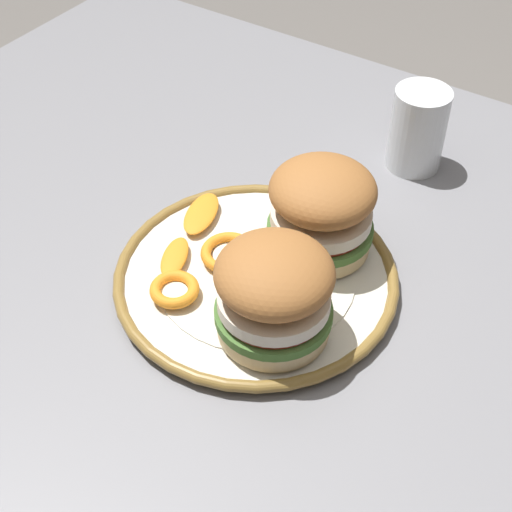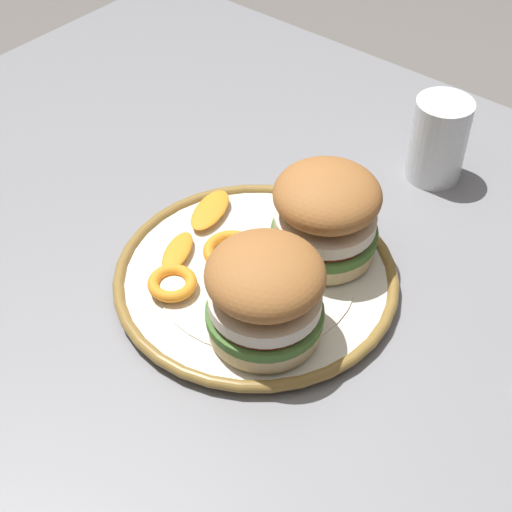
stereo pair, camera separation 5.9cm
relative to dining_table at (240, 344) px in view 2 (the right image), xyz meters
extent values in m
cube|color=gray|center=(0.00, 0.00, 0.08)|extent=(1.16, 0.97, 0.03)
cube|color=gray|center=(-0.52, 0.43, -0.28)|extent=(0.06, 0.06, 0.69)
cylinder|color=silver|center=(0.01, 0.01, 0.10)|extent=(0.27, 0.27, 0.01)
torus|color=olive|center=(0.01, 0.01, 0.11)|extent=(0.29, 0.29, 0.01)
cylinder|color=silver|center=(0.01, 0.01, 0.11)|extent=(0.21, 0.21, 0.00)
cylinder|color=beige|center=(0.05, 0.08, 0.12)|extent=(0.11, 0.11, 0.02)
cylinder|color=#477033|center=(0.05, 0.08, 0.14)|extent=(0.11, 0.11, 0.01)
cylinder|color=#BC3828|center=(0.05, 0.08, 0.15)|extent=(0.10, 0.10, 0.01)
cylinder|color=silver|center=(0.05, 0.08, 0.16)|extent=(0.10, 0.10, 0.01)
ellipsoid|color=#A36633|center=(0.05, 0.08, 0.19)|extent=(0.13, 0.13, 0.05)
cylinder|color=beige|center=(0.07, -0.04, 0.12)|extent=(0.11, 0.11, 0.02)
cylinder|color=#477033|center=(0.07, -0.04, 0.14)|extent=(0.11, 0.11, 0.01)
cylinder|color=#BC3828|center=(0.07, -0.04, 0.15)|extent=(0.10, 0.10, 0.01)
cylinder|color=silver|center=(0.07, -0.04, 0.16)|extent=(0.10, 0.10, 0.01)
ellipsoid|color=#A36633|center=(0.07, -0.04, 0.19)|extent=(0.14, 0.14, 0.05)
torus|color=orange|center=(-0.02, 0.02, 0.12)|extent=(0.06, 0.06, 0.01)
cylinder|color=#F4E5C6|center=(-0.02, 0.02, 0.12)|extent=(0.03, 0.03, 0.00)
ellipsoid|color=orange|center=(-0.07, -0.02, 0.12)|extent=(0.05, 0.07, 0.01)
ellipsoid|color=orange|center=(-0.09, 0.05, 0.12)|extent=(0.05, 0.08, 0.01)
torus|color=orange|center=(-0.04, -0.06, 0.12)|extent=(0.07, 0.07, 0.01)
cylinder|color=#F4E5C6|center=(-0.04, -0.06, 0.12)|extent=(0.03, 0.03, 0.00)
cylinder|color=white|center=(0.06, 0.29, 0.15)|extent=(0.07, 0.07, 0.10)
cylinder|color=#5B2D19|center=(0.06, 0.29, 0.12)|extent=(0.06, 0.06, 0.04)
camera|label=1|loc=(0.32, -0.45, 0.67)|focal=53.81mm
camera|label=2|loc=(0.37, -0.42, 0.67)|focal=53.81mm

